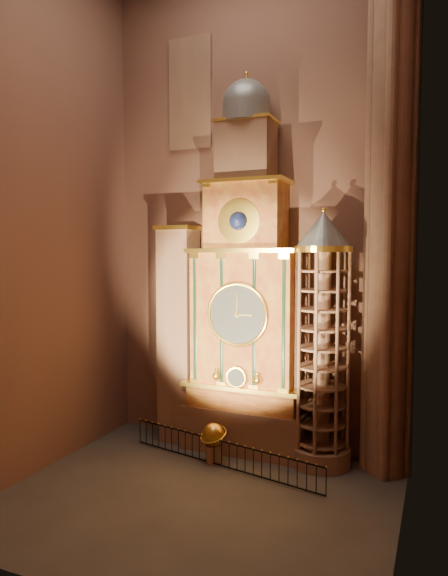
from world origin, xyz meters
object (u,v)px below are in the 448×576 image
at_px(portrait_tower, 179,333).
at_px(stair_turret, 322,341).
at_px(iron_railing, 221,454).
at_px(astronomical_clock, 246,304).
at_px(celestial_globe, 213,439).

xyz_separation_m(portrait_tower, stair_turret, (6.90, -0.28, 0.12)).
bearing_deg(portrait_tower, iron_railing, -35.17).
height_order(portrait_tower, stair_turret, stair_turret).
height_order(astronomical_clock, iron_railing, astronomical_clock).
xyz_separation_m(astronomical_clock, celestial_globe, (-0.75, -1.86, -5.66)).
xyz_separation_m(celestial_globe, iron_railing, (0.53, -0.37, -0.42)).
distance_m(stair_turret, celestial_globe, 6.22).
bearing_deg(iron_railing, stair_turret, 27.82).
xyz_separation_m(stair_turret, celestial_globe, (-4.25, -1.60, -4.25)).
bearing_deg(astronomical_clock, portrait_tower, 179.71).
bearing_deg(iron_railing, astronomical_clock, 84.41).
relative_size(astronomical_clock, stair_turret, 1.55).
bearing_deg(celestial_globe, iron_railing, -34.42).
bearing_deg(celestial_globe, astronomical_clock, 67.97).
height_order(astronomical_clock, stair_turret, astronomical_clock).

